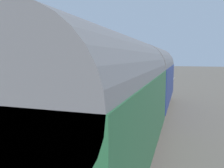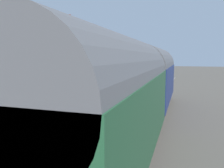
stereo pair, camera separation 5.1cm
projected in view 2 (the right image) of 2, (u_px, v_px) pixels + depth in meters
ground_plane at (134, 112)px, 14.85m from camera, size 160.00×160.00×0.00m
platform at (81, 102)px, 16.00m from camera, size 32.00×5.85×0.82m
platform_edge_coping at (117, 98)px, 15.11m from camera, size 32.00×0.36×0.02m
rail_near at (159, 112)px, 14.35m from camera, size 52.00×0.08×0.14m
rail_far at (137, 111)px, 14.79m from camera, size 52.00×0.08×0.14m
train at (139, 85)px, 11.22m from camera, size 17.86×2.73×4.32m
station_building at (57, 74)px, 14.51m from camera, size 5.97×4.21×5.78m
bench_mid_platform at (112, 81)px, 21.51m from camera, size 1.41×0.46×0.88m
bench_by_lamp at (122, 77)px, 25.63m from camera, size 1.41×0.47×0.88m
planter_edge_near at (126, 81)px, 21.38m from camera, size 0.59×0.59×0.89m
planter_bench_left at (113, 88)px, 17.40m from camera, size 0.41×0.41×0.77m
planter_bench_right at (104, 80)px, 25.01m from camera, size 0.78×0.32×0.60m
planter_under_sign at (101, 77)px, 26.41m from camera, size 0.61×0.61×0.81m
lamp_post_platform at (123, 61)px, 18.18m from camera, size 0.32×0.50×3.53m
station_sign_board at (8, 112)px, 6.56m from camera, size 0.96×0.06×1.57m
tree_far_right at (23, 54)px, 22.11m from camera, size 3.44×3.75×5.84m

